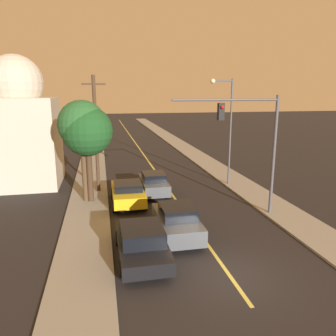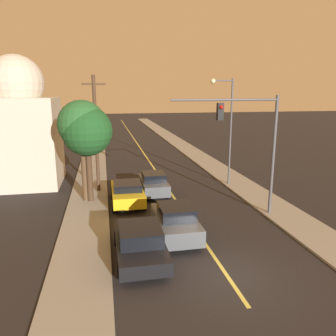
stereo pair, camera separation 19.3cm
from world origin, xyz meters
name	(u,v)px [view 1 (the left image)]	position (x,y,z in m)	size (l,w,h in m)	color
ground_plane	(230,276)	(0.00, 0.00, 0.00)	(200.00, 200.00, 0.00)	black
road_surface	(135,142)	(0.00, 36.00, 0.01)	(8.86, 80.00, 0.01)	black
sidewalk_left	(94,143)	(-5.68, 36.00, 0.06)	(2.50, 80.00, 0.12)	gray
sidewalk_right	(173,140)	(5.68, 36.00, 0.06)	(2.50, 80.00, 0.12)	gray
car_near_lane_front	(177,221)	(-1.24, 3.80, 0.86)	(1.96, 4.13, 1.71)	#474C51
car_near_lane_second	(154,183)	(-1.24, 10.99, 0.79)	(1.84, 3.96, 1.57)	#474C51
car_outer_lane_front	(142,242)	(-3.19, 2.08, 0.77)	(2.11, 4.67, 1.52)	black
car_outer_lane_second	(128,192)	(-3.19, 9.22, 0.79)	(2.05, 4.33, 1.48)	gold
traffic_signal_mast	(252,135)	(3.45, 5.78, 4.75)	(6.00, 0.42, 6.75)	#47474C
streetlamp_right	(226,119)	(4.41, 12.14, 5.08)	(1.74, 0.36, 7.85)	#47474C
utility_pole_left	(96,132)	(-5.03, 12.32, 4.29)	(1.60, 0.24, 8.02)	#422D1E
tree_left_near	(87,132)	(-5.52, 10.07, 4.62)	(3.15, 3.15, 6.12)	#3D2B1C
tree_left_far	(82,126)	(-5.81, 10.25, 4.99)	(3.01, 3.01, 6.45)	#4C3823
domed_building_left	(20,128)	(-10.64, 15.52, 4.38)	(5.42, 5.42, 9.69)	#BCB29E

